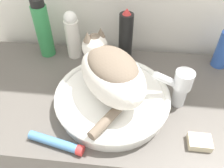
# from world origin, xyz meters

# --- Properties ---
(vanity_counter) EXTENTS (0.99, 0.53, 0.89)m
(vanity_counter) POSITION_xyz_m (0.00, 0.27, 0.45)
(vanity_counter) COLOR #56514C
(vanity_counter) RESTS_ON ground_plane
(sink_basin) EXTENTS (0.37, 0.37, 0.06)m
(sink_basin) POSITION_xyz_m (0.04, 0.22, 0.92)
(sink_basin) COLOR white
(sink_basin) RESTS_ON vanity_counter
(cat) EXTENTS (0.28, 0.33, 0.17)m
(cat) POSITION_xyz_m (0.03, 0.22, 1.03)
(cat) COLOR silver
(cat) RESTS_ON sink_basin
(faucet) EXTENTS (0.13, 0.06, 0.14)m
(faucet) POSITION_xyz_m (0.25, 0.25, 0.97)
(faucet) COLOR silver
(faucet) RESTS_ON vanity_counter
(hairspray_can_black) EXTENTS (0.05, 0.05, 0.22)m
(hairspray_can_black) POSITION_xyz_m (0.06, 0.47, 0.99)
(hairspray_can_black) COLOR black
(hairspray_can_black) RESTS_ON vanity_counter
(lotion_bottle_white) EXTENTS (0.06, 0.06, 0.20)m
(lotion_bottle_white) POSITION_xyz_m (-0.14, 0.47, 0.99)
(lotion_bottle_white) COLOR white
(lotion_bottle_white) RESTS_ON vanity_counter
(spray_bottle_trigger) EXTENTS (0.06, 0.06, 0.17)m
(spray_bottle_trigger) POSITION_xyz_m (0.43, 0.47, 0.97)
(spray_bottle_trigger) COLOR #335BB7
(spray_bottle_trigger) RESTS_ON vanity_counter
(shampoo_bottle_tall) EXTENTS (0.06, 0.06, 0.24)m
(shampoo_bottle_tall) POSITION_xyz_m (-0.26, 0.47, 1.01)
(shampoo_bottle_tall) COLOR #338C4C
(shampoo_bottle_tall) RESTS_ON vanity_counter
(cream_tube) EXTENTS (0.17, 0.06, 0.03)m
(cream_tube) POSITION_xyz_m (-0.10, 0.05, 0.90)
(cream_tube) COLOR #4C7FB2
(cream_tube) RESTS_ON vanity_counter
(soap_bar) EXTENTS (0.07, 0.05, 0.02)m
(soap_bar) POSITION_xyz_m (0.30, 0.09, 0.90)
(soap_bar) COLOR beige
(soap_bar) RESTS_ON vanity_counter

